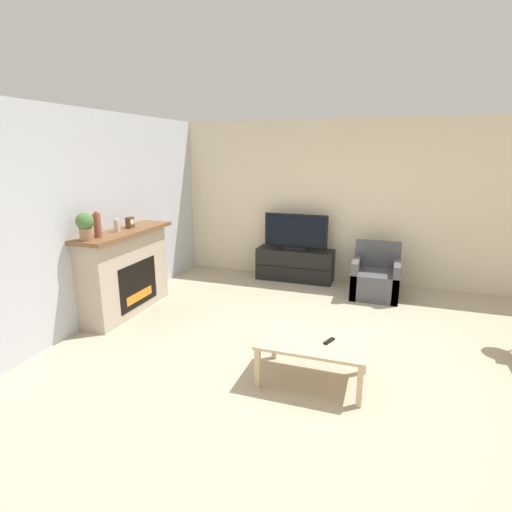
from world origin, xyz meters
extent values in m
plane|color=tan|center=(0.00, 0.00, 0.00)|extent=(24.00, 24.00, 0.00)
cube|color=beige|center=(0.00, 2.91, 1.35)|extent=(12.00, 0.06, 2.70)
cube|color=silver|center=(-3.18, 0.00, 1.35)|extent=(0.06, 12.00, 2.70)
cube|color=#B7A893|center=(-2.96, 0.48, 0.56)|extent=(0.39, 1.48, 1.12)
cube|color=black|center=(-2.76, 0.48, 0.42)|extent=(0.01, 0.82, 0.61)
cube|color=orange|center=(-2.76, 0.48, 0.26)|extent=(0.01, 0.57, 0.12)
cube|color=brown|center=(-2.93, 0.48, 1.14)|extent=(0.51, 1.60, 0.05)
cylinder|color=#994C3D|center=(-2.94, 0.00, 1.31)|extent=(0.09, 0.09, 0.29)
sphere|color=#994C3D|center=(-2.94, 0.00, 1.47)|extent=(0.05, 0.05, 0.05)
cylinder|color=beige|center=(-2.94, 0.36, 1.24)|extent=(0.07, 0.07, 0.16)
sphere|color=beige|center=(-2.94, 0.36, 1.33)|extent=(0.04, 0.04, 0.04)
cube|color=brown|center=(-2.94, 0.64, 1.24)|extent=(0.07, 0.11, 0.15)
cylinder|color=white|center=(-2.90, 0.64, 1.25)|extent=(0.00, 0.08, 0.08)
cylinder|color=#936B4C|center=(-2.94, -0.20, 1.24)|extent=(0.15, 0.15, 0.15)
sphere|color=#477038|center=(-2.94, -0.20, 1.40)|extent=(0.21, 0.21, 0.21)
cube|color=black|center=(-1.07, 2.63, 0.28)|extent=(1.32, 0.42, 0.55)
cube|color=black|center=(-1.07, 2.41, 0.28)|extent=(1.29, 0.01, 0.01)
cube|color=black|center=(-1.07, 2.63, 0.57)|extent=(0.38, 0.18, 0.04)
cube|color=black|center=(-1.07, 2.63, 0.88)|extent=(1.09, 0.03, 0.57)
cube|color=black|center=(-1.07, 2.61, 0.88)|extent=(1.00, 0.01, 0.51)
cube|color=#4C4C51|center=(0.30, 2.25, 0.20)|extent=(0.70, 0.76, 0.40)
cube|color=#4C4C51|center=(0.30, 2.56, 0.60)|extent=(0.70, 0.14, 0.41)
cube|color=#4C4C51|center=(0.00, 2.25, 0.29)|extent=(0.10, 0.76, 0.58)
cube|color=#4C4C51|center=(0.60, 2.25, 0.29)|extent=(0.10, 0.76, 0.58)
cube|color=#CCB289|center=(-0.16, -0.42, 0.42)|extent=(1.02, 0.66, 0.03)
cube|color=#CCB289|center=(-0.63, -0.71, 0.20)|extent=(0.05, 0.05, 0.40)
cube|color=#CCB289|center=(0.31, -0.71, 0.20)|extent=(0.05, 0.05, 0.40)
cube|color=#CCB289|center=(-0.63, -0.13, 0.20)|extent=(0.05, 0.05, 0.40)
cube|color=#CCB289|center=(0.31, -0.13, 0.20)|extent=(0.05, 0.05, 0.40)
cube|color=black|center=(-0.01, -0.42, 0.44)|extent=(0.10, 0.15, 0.02)
camera|label=1|loc=(0.44, -3.92, 2.19)|focal=28.00mm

